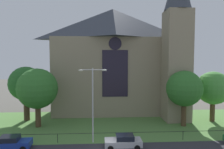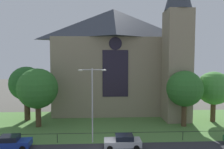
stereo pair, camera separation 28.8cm
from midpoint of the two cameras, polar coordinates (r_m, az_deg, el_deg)
The scene contains 11 objects.
ground at distance 34.05m, azimuth -0.88°, elevation -13.13°, with size 160.00×160.00×0.00m, color #56544C.
grass_verge at distance 32.14m, azimuth -0.75°, elevation -14.16°, with size 120.00×20.00×0.01m, color #517F3D.
church_building at distance 41.27m, azimuth 1.70°, elevation 4.32°, with size 23.20×16.20×26.00m.
iron_railing at distance 26.72m, azimuth 2.78°, elevation -15.78°, with size 31.03×0.07×1.13m.
tree_left_far at distance 37.39m, azimuth -22.02°, elevation -2.38°, with size 5.57×5.57×8.93m.
tree_right_near at distance 33.36m, azimuth 19.36°, elevation -3.71°, with size 5.39×5.39×8.43m.
tree_left_near at distance 33.07m, azimuth -19.31°, elevation -3.67°, with size 5.98×5.98×8.78m.
tree_right_far at distance 37.69m, azimuth 26.13°, elevation -3.40°, with size 5.33×5.33×8.16m.
streetlamp_near at distance 25.32m, azimuth -5.06°, elevation -5.88°, with size 3.37×0.26×9.04m.
parked_car_blue at distance 27.19m, azimuth -25.50°, elevation -16.32°, with size 4.28×2.18×1.51m.
parked_car_silver at distance 25.06m, azimuth 3.32°, elevation -17.71°, with size 4.21×2.03×1.51m.
Camera 2 is at (-0.96, -22.54, 9.98)m, focal length 33.61 mm.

